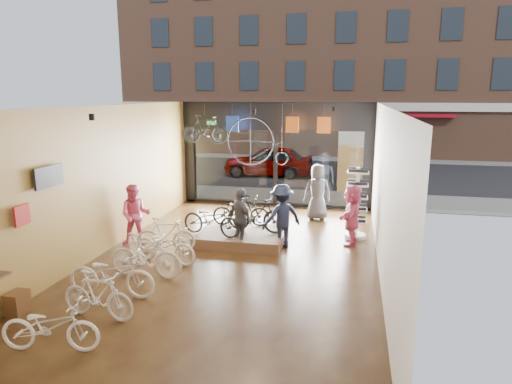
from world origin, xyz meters
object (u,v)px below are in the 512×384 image
(floor_bike_0, at_px, (50,326))
(display_bike_left, at_px, (211,219))
(customer_3, at_px, (282,216))
(display_bike_mid, at_px, (256,214))
(hung_bike, at_px, (205,129))
(box_truck, at_px, (365,153))
(customer_5, at_px, (352,215))
(sunglasses_rack, at_px, (357,203))
(customer_4, at_px, (317,192))
(display_platform, at_px, (242,237))
(street_car, at_px, (269,161))
(floor_bike_4, at_px, (165,245))
(customer_1, at_px, (135,215))
(penny_farthing, at_px, (260,143))
(floor_bike_3, at_px, (145,256))
(customer_2, at_px, (241,219))
(display_bike_right, at_px, (241,211))
(floor_bike_5, at_px, (166,235))
(floor_bike_2, at_px, (112,274))
(floor_bike_1, at_px, (98,295))

(floor_bike_0, xyz_separation_m, display_bike_left, (0.95, 5.55, 0.33))
(display_bike_left, distance_m, customer_3, 1.91)
(display_bike_mid, relative_size, hung_bike, 1.10)
(box_truck, relative_size, display_bike_left, 4.12)
(customer_3, bearing_deg, customer_5, 163.60)
(sunglasses_rack, bearing_deg, display_bike_mid, -141.56)
(hung_bike, bearing_deg, box_truck, -40.46)
(customer_4, bearing_deg, display_platform, 41.47)
(street_car, xyz_separation_m, floor_bike_4, (-0.22, -12.50, -0.32))
(box_truck, bearing_deg, customer_1, -121.10)
(box_truck, distance_m, customer_5, 9.09)
(floor_bike_4, bearing_deg, customer_5, -49.14)
(penny_farthing, bearing_deg, floor_bike_4, -106.12)
(floor_bike_3, xyz_separation_m, customer_5, (4.50, 3.40, 0.32))
(customer_2, xyz_separation_m, customer_4, (1.74, 3.40, 0.10))
(street_car, relative_size, customer_4, 2.42)
(floor_bike_4, height_order, sunglasses_rack, sunglasses_rack)
(display_bike_right, distance_m, penny_farthing, 2.83)
(display_platform, distance_m, display_bike_mid, 0.79)
(display_bike_left, relative_size, customer_4, 0.93)
(floor_bike_4, xyz_separation_m, floor_bike_5, (-0.31, 0.74, 0.02))
(floor_bike_4, bearing_deg, street_car, 11.06)
(customer_5, bearing_deg, customer_2, -63.82)
(floor_bike_3, relative_size, sunglasses_rack, 0.84)
(floor_bike_3, relative_size, display_bike_right, 1.04)
(display_bike_left, bearing_deg, customer_3, -68.66)
(floor_bike_2, distance_m, display_bike_right, 4.86)
(floor_bike_4, bearing_deg, box_truck, -11.14)
(floor_bike_2, bearing_deg, floor_bike_1, -169.52)
(customer_5, height_order, hung_bike, hung_bike)
(floor_bike_1, xyz_separation_m, customer_5, (4.52, 5.36, 0.38))
(display_platform, relative_size, customer_3, 1.38)
(box_truck, xyz_separation_m, floor_bike_5, (-5.24, -10.75, -0.94))
(display_platform, bearing_deg, display_bike_right, 105.85)
(customer_4, bearing_deg, hung_bike, -14.10)
(sunglasses_rack, distance_m, hung_bike, 5.64)
(floor_bike_2, bearing_deg, customer_5, -50.32)
(street_car, bearing_deg, floor_bike_1, -1.11)
(display_platform, height_order, customer_3, customer_3)
(customer_1, distance_m, customer_3, 3.99)
(penny_farthing, bearing_deg, floor_bike_0, -100.35)
(display_bike_right, xyz_separation_m, customer_1, (-2.60, -1.45, 0.11))
(floor_bike_3, bearing_deg, box_truck, -21.48)
(floor_bike_2, height_order, customer_4, customer_4)
(display_platform, bearing_deg, customer_2, -77.91)
(display_bike_right, height_order, sunglasses_rack, sunglasses_rack)
(floor_bike_4, height_order, display_bike_left, display_bike_left)
(display_platform, height_order, customer_4, customer_4)
(display_platform, distance_m, customer_1, 2.99)
(floor_bike_4, xyz_separation_m, customer_4, (3.30, 4.79, 0.48))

